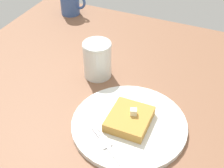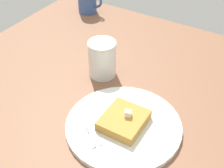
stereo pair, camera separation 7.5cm
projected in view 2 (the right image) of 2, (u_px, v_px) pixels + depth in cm
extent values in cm
cube|color=brown|center=(120.00, 156.00, 65.37)|extent=(116.72, 116.72, 2.48)
cylinder|color=silver|center=(124.00, 126.00, 69.49)|extent=(25.86, 25.86, 1.20)
torus|color=#26516D|center=(124.00, 125.00, 69.37)|extent=(25.86, 25.86, 0.80)
cube|color=#B88337|center=(124.00, 120.00, 68.41)|extent=(8.98, 9.98, 2.23)
cube|color=#F1EFCA|center=(128.00, 113.00, 67.47)|extent=(1.79, 1.70, 1.44)
cube|color=silver|center=(108.00, 165.00, 60.46)|extent=(8.79, 6.34, 0.36)
cube|color=silver|center=(95.00, 142.00, 64.97)|extent=(3.55, 3.39, 0.36)
cube|color=silver|center=(86.00, 133.00, 66.81)|extent=(2.83, 2.06, 0.36)
cube|color=silver|center=(89.00, 132.00, 66.99)|extent=(2.83, 2.06, 0.36)
cube|color=silver|center=(91.00, 131.00, 67.17)|extent=(2.83, 2.06, 0.36)
cube|color=silver|center=(93.00, 131.00, 67.35)|extent=(2.83, 2.06, 0.36)
cylinder|color=#441E07|center=(102.00, 65.00, 83.35)|extent=(6.80, 6.80, 6.20)
cylinder|color=silver|center=(102.00, 59.00, 82.15)|extent=(7.39, 7.39, 9.96)
torus|color=silver|center=(102.00, 44.00, 79.29)|extent=(7.60, 7.60, 0.50)
torus|color=#385795|center=(95.00, 0.00, 109.87)|extent=(5.61, 0.90, 5.61)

